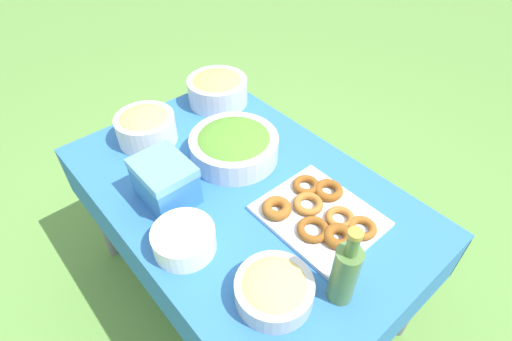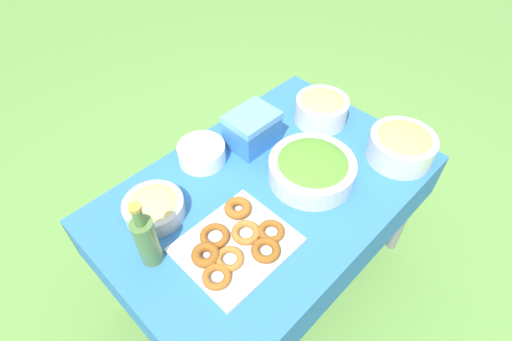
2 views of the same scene
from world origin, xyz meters
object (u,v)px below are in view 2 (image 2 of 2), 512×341
Objects in this scene: olive_oil_bottle at (146,240)px; cooler_box at (252,129)px; salad_bowl at (312,168)px; bread_bowl at (322,108)px; pasta_bowl at (154,207)px; plate_stack at (202,153)px; donut_platter at (236,243)px; fruit_bowl at (402,145)px.

olive_oil_bottle is 0.69m from cooler_box.
bread_bowl is at bearing -147.48° from salad_bowl.
plate_stack is (-0.32, -0.10, -0.00)m from pasta_bowl.
pasta_bowl is 0.59× the size of donut_platter.
fruit_bowl is at bearing 161.63° from olive_oil_bottle.
donut_platter is 0.84m from fruit_bowl.
cooler_box is (0.35, -0.12, 0.01)m from bread_bowl.
fruit_bowl reaches higher than salad_bowl.
cooler_box reaches higher than bread_bowl.
pasta_bowl is 1.13× the size of plate_stack.
salad_bowl reaches higher than donut_platter.
cooler_box reaches higher than plate_stack.
donut_platter is 0.47m from plate_stack.
olive_oil_bottle is (0.24, -0.18, 0.10)m from donut_platter.
salad_bowl is 1.74× the size of plate_stack.
donut_platter is at bearing -12.20° from fruit_bowl.
pasta_bowl reaches higher than plate_stack.
salad_bowl is 1.44× the size of bread_bowl.
pasta_bowl is 0.78× the size of olive_oil_bottle.
bread_bowl is (-0.58, 0.20, 0.03)m from plate_stack.
pasta_bowl is 0.90m from bread_bowl.
cooler_box is (-0.23, 0.08, 0.04)m from plate_stack.
olive_oil_bottle is (0.12, 0.15, 0.07)m from pasta_bowl.
plate_stack is at bearing -115.15° from donut_platter.
fruit_bowl is at bearing 126.49° from cooler_box.
olive_oil_bottle is at bearing -35.85° from donut_platter.
cooler_box is (0.39, -0.52, 0.01)m from fruit_bowl.
bread_bowl is (-1.02, -0.05, -0.04)m from olive_oil_bottle.
cooler_box reaches higher than pasta_bowl.
cooler_box is (-0.55, -0.02, 0.04)m from pasta_bowl.
pasta_bowl is at bearing 2.07° from cooler_box.
bread_bowl reaches higher than pasta_bowl.
cooler_box reaches higher than fruit_bowl.
bread_bowl is at bearing 173.76° from pasta_bowl.
pasta_bowl is 0.33m from plate_stack.
plate_stack is 0.73× the size of fruit_bowl.
salad_bowl is 0.42m from fruit_bowl.
plate_stack is at bearing -162.96° from pasta_bowl.
olive_oil_bottle is 1.05× the size of fruit_bowl.
cooler_box is at bearing -53.51° from fruit_bowl.
salad_bowl is 0.39m from bread_bowl.
bread_bowl reaches higher than donut_platter.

